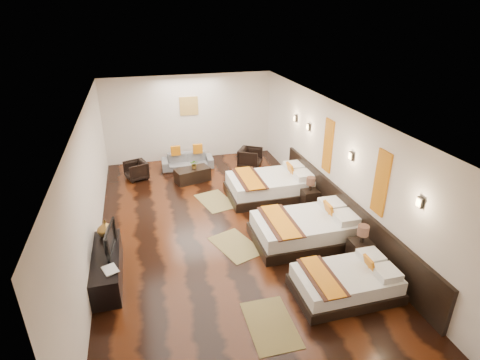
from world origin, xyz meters
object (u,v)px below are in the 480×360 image
object	(u,v)px
coffee_table	(192,175)
table_plant	(194,164)
sofa	(187,161)
bed_mid	(306,229)
nightstand_b	(310,196)
tv_console	(107,267)
book	(104,272)
tv	(106,240)
figurine	(105,228)
armchair_right	(250,158)
nightstand_a	(360,249)
bed_near	(347,282)
armchair_left	(136,170)
bed_far	(272,185)

from	to	relation	value
coffee_table	table_plant	distance (m)	0.35
sofa	table_plant	size ratio (longest dim) A/B	5.85
bed_mid	nightstand_b	world-z (taller)	bed_mid
tv_console	book	xyz separation A→B (m)	(0.00, -0.56, 0.29)
sofa	bed_mid	bearing A→B (deg)	-66.16
tv	figurine	bearing A→B (deg)	12.39
armchair_right	table_plant	xyz separation A→B (m)	(-1.90, -0.62, 0.23)
tv_console	table_plant	world-z (taller)	table_plant
table_plant	nightstand_a	bearing A→B (deg)	-61.25
figurine	sofa	distance (m)	4.98
bed_near	tv_console	xyz separation A→B (m)	(-4.19, 1.55, 0.03)
sofa	armchair_right	bearing A→B (deg)	-10.59
book	coffee_table	world-z (taller)	book
bed_mid	coffee_table	bearing A→B (deg)	117.21
coffee_table	bed_near	bearing A→B (deg)	-70.78
book	coffee_table	bearing A→B (deg)	64.01
sofa	armchair_left	distance (m)	1.67
book	table_plant	distance (m)	5.14
nightstand_a	tv_console	distance (m)	5.00
bed_mid	coffee_table	size ratio (longest dim) A/B	2.28
armchair_left	nightstand_b	bearing A→B (deg)	36.85
bed_mid	tv	xyz separation A→B (m)	(-4.15, -0.11, 0.50)
armchair_right	coffee_table	world-z (taller)	armchair_right
bed_far	figurine	bearing A→B (deg)	-156.23
nightstand_b	table_plant	bearing A→B (deg)	138.48
bed_near	figurine	world-z (taller)	figurine
tv	coffee_table	bearing A→B (deg)	-22.04
armchair_right	table_plant	bearing A→B (deg)	141.06
nightstand_a	figurine	distance (m)	5.17
bed_far	tv	xyz separation A→B (m)	(-4.15, -2.40, 0.49)
tv	sofa	world-z (taller)	tv
bed_mid	table_plant	size ratio (longest dim) A/B	8.26
nightstand_b	armchair_left	xyz separation A→B (m)	(-4.31, 2.92, -0.01)
bed_near	tv	bearing A→B (deg)	157.94
bed_mid	armchair_left	distance (m)	5.65
book	armchair_right	xyz separation A→B (m)	(4.21, 5.21, -0.25)
tv_console	bed_mid	bearing A→B (deg)	3.27
nightstand_a	book	world-z (taller)	nightstand_a
tv	table_plant	world-z (taller)	tv
bed_mid	bed_far	bearing A→B (deg)	89.98
tv_console	tv	size ratio (longest dim) A/B	2.12
table_plant	tv	bearing A→B (deg)	-120.07
nightstand_a	book	size ratio (longest dim) A/B	2.65
tv_console	table_plant	xyz separation A→B (m)	(2.31, 4.04, 0.26)
armchair_left	coffee_table	world-z (taller)	armchair_left
bed_near	figurine	xyz separation A→B (m)	(-4.19, 2.23, 0.48)
bed_mid	tv_console	size ratio (longest dim) A/B	1.27
armchair_right	tv	bearing A→B (deg)	170.39
book	table_plant	bearing A→B (deg)	63.26
coffee_table	nightstand_b	bearing A→B (deg)	-40.83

